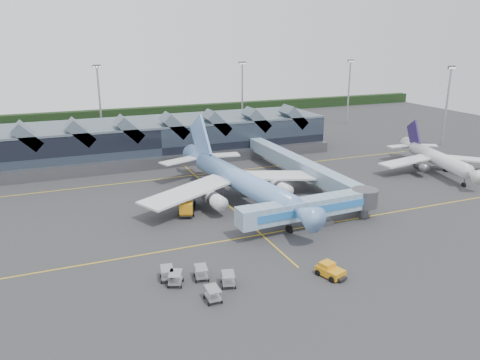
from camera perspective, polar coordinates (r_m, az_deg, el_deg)
name	(u,v)px	position (r m, az deg, el deg)	size (l,w,h in m)	color
ground	(242,217)	(81.63, 0.26, -4.57)	(260.00, 260.00, 0.00)	#29292B
taxi_stripes	(222,200)	(90.35, -2.18, -2.40)	(120.00, 60.00, 0.01)	gold
tree_line_far	(131,114)	(184.52, -13.11, 7.90)	(260.00, 4.00, 4.00)	black
terminal	(153,139)	(122.45, -10.54, 4.91)	(90.00, 22.25, 12.52)	black
light_masts	(226,98)	(143.07, -1.66, 10.02)	(132.40, 42.56, 22.45)	#92939A
main_airliner	(238,179)	(88.13, -0.22, 0.07)	(39.69, 45.95, 14.76)	#638DC9
regional_jet	(436,158)	(116.99, 22.79, 2.52)	(27.45, 30.53, 10.58)	silver
jet_bridge	(319,207)	(77.92, 9.57, -3.21)	(26.21, 4.94, 5.20)	#7199BC
fuel_truck	(187,202)	(84.67, -6.45, -2.64)	(4.92, 9.03, 3.05)	black
pushback_tug	(330,271)	(63.50, 10.92, -10.78)	(3.38, 4.38, 1.77)	orange
baggage_carts	(197,279)	(60.37, -5.30, -11.91)	(8.86, 9.60, 1.69)	#96979E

